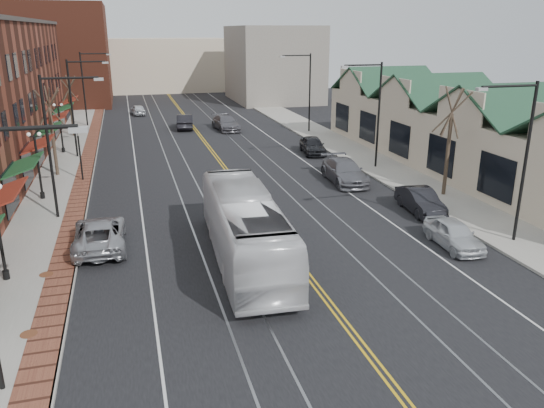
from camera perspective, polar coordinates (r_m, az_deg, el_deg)
ground at (r=19.72m, az=8.88°, el=-13.90°), size 160.00×160.00×0.00m
sidewalk_left at (r=36.91m, az=-22.17°, el=0.56°), size 4.00×120.00×0.15m
sidewalk_right at (r=41.34m, az=12.89°, el=3.27°), size 4.00×120.00×0.15m
building_right at (r=43.99m, az=20.06°, el=6.49°), size 8.00×36.00×4.60m
backdrop_left at (r=85.62m, az=-22.03°, el=14.67°), size 14.00×18.00×14.00m
backdrop_mid at (r=100.54m, az=-11.64°, el=14.49°), size 22.00×14.00×9.00m
backdrop_right at (r=83.28m, az=0.10°, el=14.83°), size 12.00×16.00×11.00m
streetlight_l_1 at (r=31.80m, az=-22.25°, el=7.12°), size 3.33×0.25×8.00m
streetlight_l_2 at (r=47.57m, az=-20.27°, el=10.61°), size 3.33×0.25×8.00m
streetlight_l_3 at (r=63.45m, az=-19.27°, el=12.36°), size 3.33×0.25×8.00m
streetlight_r_0 at (r=28.43m, az=25.11°, el=5.57°), size 3.33×0.25×8.00m
streetlight_r_1 at (r=41.71m, az=10.90°, el=10.47°), size 3.33×0.25×8.00m
streetlight_r_2 at (r=56.42m, az=3.65°, el=12.70°), size 3.33×0.25×8.00m
lamppost_l_2 at (r=36.48m, az=-23.81°, el=3.64°), size 0.84×0.28×4.27m
lamppost_l_3 at (r=50.10m, az=-21.77°, el=7.50°), size 0.84×0.28×4.27m
tree_left_near at (r=42.01m, az=-22.59°, el=7.38°), size 1.78×1.37×6.48m
tree_left_far at (r=57.79m, az=-20.85°, el=9.96°), size 1.66×1.28×6.02m
tree_right_mid at (r=35.79m, az=18.51°, el=6.55°), size 1.90×1.46×6.93m
manhole_mid at (r=21.18m, az=-24.70°, el=-12.58°), size 0.60×0.60×0.02m
manhole_far at (r=25.59m, az=-23.11°, el=-6.98°), size 0.60×0.60×0.02m
traffic_signal at (r=40.07m, az=-20.00°, el=5.50°), size 0.18×0.15×3.80m
transit_bus at (r=24.68m, az=-2.90°, el=-2.61°), size 3.36×11.95×3.29m
parked_suv at (r=27.80m, az=-18.04°, el=-3.08°), size 2.48×5.38×1.49m
parked_car_a at (r=28.11m, az=18.97°, el=-3.07°), size 1.85×4.12×1.38m
parked_car_b at (r=32.80m, az=15.67°, el=0.34°), size 1.96×4.52×1.44m
parked_car_c at (r=38.24m, az=7.79°, el=3.50°), size 2.63×5.73×1.62m
parked_car_d at (r=47.03m, az=4.40°, el=6.32°), size 2.37×4.67×1.52m
distant_car_left at (r=59.90m, az=-9.35°, el=8.75°), size 2.24×5.04×1.61m
distant_car_right at (r=58.53m, az=-4.98°, el=8.68°), size 2.67×5.58×1.57m
distant_car_far at (r=71.21m, az=-14.22°, el=9.80°), size 1.98×4.03×1.32m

